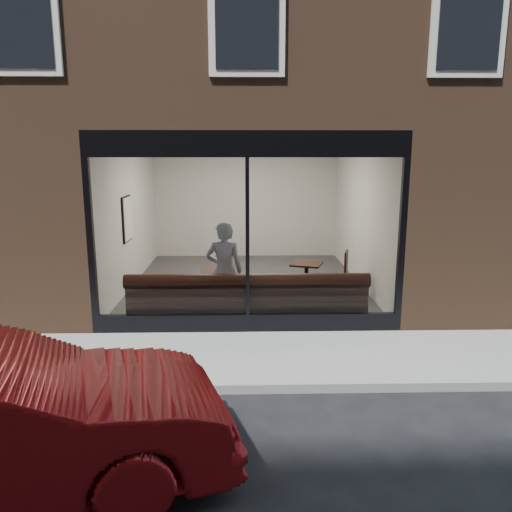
{
  "coord_description": "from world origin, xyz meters",
  "views": [
    {
      "loc": [
        -0.05,
        -5.68,
        2.9
      ],
      "look_at": [
        0.14,
        2.4,
        1.19
      ],
      "focal_mm": 35.0,
      "sensor_mm": 36.0,
      "label": 1
    }
  ],
  "objects_px": {
    "cafe_table_left": "(217,272)",
    "banquette": "(248,311)",
    "cafe_table_right": "(307,264)",
    "person": "(224,271)",
    "cafe_chair_right": "(336,285)"
  },
  "relations": [
    {
      "from": "cafe_table_right",
      "to": "cafe_chair_right",
      "type": "xyz_separation_m",
      "value": [
        0.63,
        0.23,
        -0.5
      ]
    },
    {
      "from": "cafe_table_right",
      "to": "cafe_chair_right",
      "type": "bearing_deg",
      "value": 20.47
    },
    {
      "from": "cafe_table_left",
      "to": "banquette",
      "type": "bearing_deg",
      "value": -51.1
    },
    {
      "from": "cafe_chair_right",
      "to": "cafe_table_right",
      "type": "bearing_deg",
      "value": 37.24
    },
    {
      "from": "banquette",
      "to": "cafe_table_left",
      "type": "bearing_deg",
      "value": 128.9
    },
    {
      "from": "banquette",
      "to": "cafe_table_right",
      "type": "bearing_deg",
      "value": 48.49
    },
    {
      "from": "cafe_table_left",
      "to": "cafe_chair_right",
      "type": "distance_m",
      "value": 2.55
    },
    {
      "from": "person",
      "to": "cafe_chair_right",
      "type": "bearing_deg",
      "value": -146.53
    },
    {
      "from": "banquette",
      "to": "person",
      "type": "xyz_separation_m",
      "value": [
        -0.4,
        0.25,
        0.64
      ]
    },
    {
      "from": "cafe_chair_right",
      "to": "person",
      "type": "bearing_deg",
      "value": 47.54
    },
    {
      "from": "cafe_table_left",
      "to": "cafe_table_right",
      "type": "relative_size",
      "value": 0.97
    },
    {
      "from": "person",
      "to": "cafe_table_left",
      "type": "distance_m",
      "value": 0.49
    },
    {
      "from": "person",
      "to": "cafe_chair_right",
      "type": "xyz_separation_m",
      "value": [
        2.19,
        1.3,
        -0.63
      ]
    },
    {
      "from": "cafe_table_right",
      "to": "person",
      "type": "bearing_deg",
      "value": -145.6
    },
    {
      "from": "person",
      "to": "cafe_table_right",
      "type": "height_order",
      "value": "person"
    }
  ]
}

